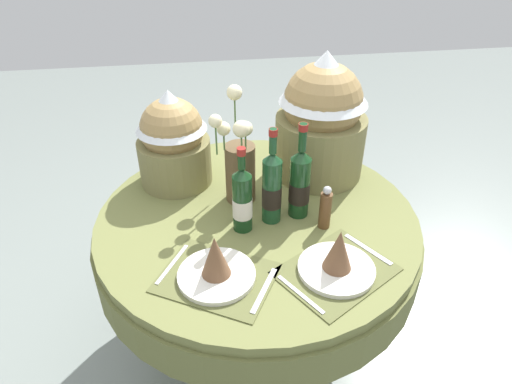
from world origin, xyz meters
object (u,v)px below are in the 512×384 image
at_px(flower_vase, 239,162).
at_px(wine_bottle_rear, 242,199).
at_px(place_setting_right, 337,260).
at_px(gift_tub_back_left, 172,136).
at_px(gift_tub_back_right, 322,113).
at_px(wine_bottle_right, 272,187).
at_px(pepper_mill, 325,209).
at_px(wine_bottle_left, 300,183).
at_px(dining_table, 257,242).
at_px(place_setting_left, 216,267).

relative_size(flower_vase, wine_bottle_rear, 1.29).
xyz_separation_m(place_setting_right, wine_bottle_rear, (-0.26, 0.26, 0.08)).
height_order(place_setting_right, gift_tub_back_left, gift_tub_back_left).
bearing_deg(gift_tub_back_right, wine_bottle_right, -130.07).
bearing_deg(pepper_mill, wine_bottle_left, 130.07).
xyz_separation_m(gift_tub_back_left, gift_tub_back_right, (0.58, -0.02, 0.07)).
xyz_separation_m(place_setting_right, gift_tub_back_right, (0.09, 0.59, 0.22)).
height_order(pepper_mill, gift_tub_back_right, gift_tub_back_right).
bearing_deg(dining_table, gift_tub_back_right, 41.53).
relative_size(dining_table, wine_bottle_rear, 3.74).
xyz_separation_m(pepper_mill, gift_tub_back_right, (0.07, 0.36, 0.19)).
distance_m(wine_bottle_right, gift_tub_back_right, 0.40).
bearing_deg(place_setting_right, pepper_mill, 84.36).
bearing_deg(wine_bottle_left, dining_table, 174.37).
bearing_deg(pepper_mill, wine_bottle_rear, 173.49).
distance_m(wine_bottle_left, pepper_mill, 0.13).
height_order(dining_table, pepper_mill, pepper_mill).
distance_m(flower_vase, wine_bottle_right, 0.18).
height_order(flower_vase, wine_bottle_right, flower_vase).
bearing_deg(gift_tub_back_left, wine_bottle_right, -43.18).
xyz_separation_m(wine_bottle_left, wine_bottle_rear, (-0.21, -0.05, -0.01)).
distance_m(wine_bottle_rear, gift_tub_back_right, 0.50).
relative_size(wine_bottle_rear, gift_tub_back_left, 0.82).
relative_size(place_setting_right, wine_bottle_left, 1.18).
distance_m(dining_table, wine_bottle_left, 0.30).
xyz_separation_m(place_setting_right, pepper_mill, (0.02, 0.23, 0.03)).
height_order(flower_vase, gift_tub_back_left, flower_vase).
bearing_deg(wine_bottle_rear, place_setting_right, -44.75).
bearing_deg(pepper_mill, gift_tub_back_left, 143.24).
relative_size(place_setting_left, wine_bottle_right, 1.18).
bearing_deg(wine_bottle_left, place_setting_left, -138.09).
relative_size(place_setting_right, wine_bottle_right, 1.18).
relative_size(place_setting_right, wine_bottle_rear, 1.34).
bearing_deg(flower_vase, wine_bottle_rear, -93.54).
bearing_deg(wine_bottle_left, pepper_mill, -49.93).
bearing_deg(wine_bottle_left, gift_tub_back_left, 146.07).
bearing_deg(place_setting_left, wine_bottle_rear, 64.73).
xyz_separation_m(place_setting_left, gift_tub_back_right, (0.46, 0.56, 0.22)).
bearing_deg(flower_vase, gift_tub_back_right, 23.37).
bearing_deg(wine_bottle_right, pepper_mill, -21.03).
relative_size(flower_vase, wine_bottle_right, 1.14).
bearing_deg(wine_bottle_left, wine_bottle_right, -169.26).
distance_m(wine_bottle_left, wine_bottle_rear, 0.22).
height_order(place_setting_right, wine_bottle_right, wine_bottle_right).
xyz_separation_m(wine_bottle_right, pepper_mill, (0.18, -0.07, -0.06)).
distance_m(dining_table, place_setting_right, 0.42).
bearing_deg(place_setting_right, wine_bottle_right, 117.60).
relative_size(pepper_mill, gift_tub_back_left, 0.43).
xyz_separation_m(dining_table, place_setting_right, (0.20, -0.33, 0.18)).
xyz_separation_m(wine_bottle_left, pepper_mill, (0.07, -0.09, -0.06)).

